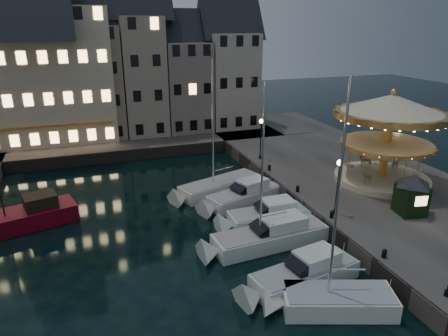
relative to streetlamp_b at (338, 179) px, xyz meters
name	(u,v)px	position (x,y,z in m)	size (l,w,h in m)	color
ground	(249,253)	(-7.20, -1.00, -4.02)	(160.00, 160.00, 0.00)	black
quay_east	(367,186)	(6.80, 5.00, -3.37)	(16.00, 56.00, 1.30)	#474442
quay_north	(101,143)	(-15.20, 27.00, -3.37)	(44.00, 12.00, 1.30)	#474442
quaywall_e	(288,197)	(-1.20, 5.00, -3.37)	(0.15, 44.00, 1.30)	#47423A
quaywall_n	(123,156)	(-13.20, 21.00, -3.37)	(48.00, 0.15, 1.30)	#47423A
streetlamp_b	(338,179)	(0.00, 0.00, 0.00)	(0.44, 0.44, 4.17)	black
streetlamp_c	(261,133)	(0.00, 13.50, 0.00)	(0.44, 0.44, 4.17)	black
streetlamp_d	(397,140)	(11.30, 7.00, 0.00)	(0.44, 0.44, 4.17)	black
bollard_a	(384,253)	(-0.60, -6.00, -2.41)	(0.30, 0.30, 0.57)	black
bollard_b	(332,214)	(-0.60, -0.50, -2.41)	(0.30, 0.30, 0.57)	black
bollard_c	(298,188)	(-0.60, 4.50, -2.41)	(0.30, 0.30, 0.57)	black
bollard_d	(269,167)	(-0.60, 10.00, -2.41)	(0.30, 0.30, 0.57)	black
townhouse_nb	(39,80)	(-21.25, 29.00, 4.26)	(6.16, 8.00, 13.80)	slate
townhouse_nc	(93,74)	(-15.20, 29.00, 4.76)	(6.82, 8.00, 14.80)	gray
townhouse_nd	(141,68)	(-9.45, 29.00, 5.26)	(5.50, 8.00, 15.80)	gray
townhouse_ne	(185,79)	(-4.00, 29.00, 3.76)	(6.16, 8.00, 12.80)	slate
townhouse_nf	(229,73)	(2.05, 29.00, 4.26)	(6.82, 8.00, 13.80)	#AA9F8D
hotel_corner	(38,67)	(-21.20, 29.00, 5.76)	(17.60, 9.00, 16.80)	beige
motorboat_a	(327,301)	(-5.43, -7.56, -3.48)	(6.91, 4.23, 11.52)	silver
motorboat_b	(299,277)	(-5.82, -5.26, -3.38)	(7.71, 3.42, 2.15)	silver
motorboat_c	(265,237)	(-5.81, -0.49, -3.34)	(9.15, 2.99, 12.12)	silver
motorboat_d	(264,218)	(-4.65, 2.28, -3.38)	(7.11, 2.38, 2.15)	silver
motorboat_e	(241,197)	(-4.87, 6.42, -3.38)	(7.74, 4.40, 2.15)	silver
motorboat_f	(215,188)	(-6.25, 9.30, -3.49)	(8.76, 4.87, 11.77)	beige
red_fishing_boat	(24,218)	(-21.78, 8.02, -3.31)	(8.22, 4.64, 6.04)	#610414
carousel	(389,122)	(7.58, 4.21, 2.64)	(9.29, 9.29, 8.13)	#C6BA95
ticket_kiosk	(413,188)	(5.16, -1.74, -0.67)	(2.93, 2.93, 3.44)	black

